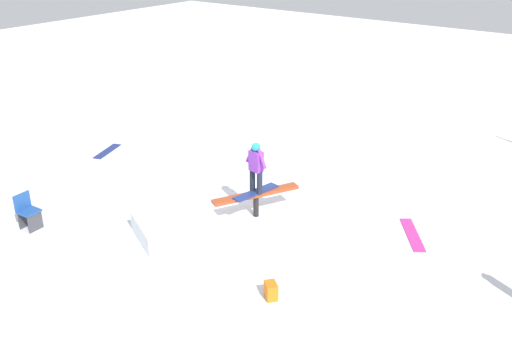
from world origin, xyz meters
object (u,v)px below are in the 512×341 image
object	(u,v)px
backpack_on_snow	(271,291)
loose_snowboard_magenta	(412,235)
rail_feature	(256,196)
main_rider_on_rail	(256,169)
loose_snowboard_navy	(107,151)
folding_chair	(28,212)

from	to	relation	value
backpack_on_snow	loose_snowboard_magenta	bearing A→B (deg)	-68.74
rail_feature	main_rider_on_rail	world-z (taller)	main_rider_on_rail
loose_snowboard_magenta	rail_feature	bearing A→B (deg)	-103.03
rail_feature	loose_snowboard_navy	bearing A→B (deg)	111.43
loose_snowboard_navy	backpack_on_snow	world-z (taller)	backpack_on_snow
rail_feature	loose_snowboard_navy	distance (m)	6.51
folding_chair	backpack_on_snow	world-z (taller)	folding_chair
loose_snowboard_navy	backpack_on_snow	bearing A→B (deg)	-130.12
main_rider_on_rail	rail_feature	bearing A→B (deg)	0.00
loose_snowboard_magenta	backpack_on_snow	size ratio (longest dim) A/B	4.54
loose_snowboard_navy	backpack_on_snow	distance (m)	9.29
folding_chair	backpack_on_snow	distance (m)	6.42
rail_feature	main_rider_on_rail	bearing A→B (deg)	0.00
main_rider_on_rail	loose_snowboard_navy	world-z (taller)	main_rider_on_rail
rail_feature	folding_chair	world-z (taller)	folding_chair
rail_feature	folding_chair	size ratio (longest dim) A/B	2.47
folding_chair	backpack_on_snow	xyz separation A→B (m)	(1.21, -6.30, -0.24)
rail_feature	loose_snowboard_magenta	world-z (taller)	rail_feature
rail_feature	loose_snowboard_navy	world-z (taller)	rail_feature
loose_snowboard_magenta	loose_snowboard_navy	distance (m)	10.03
loose_snowboard_magenta	backpack_on_snow	distance (m)	4.21
main_rider_on_rail	folding_chair	distance (m)	5.58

